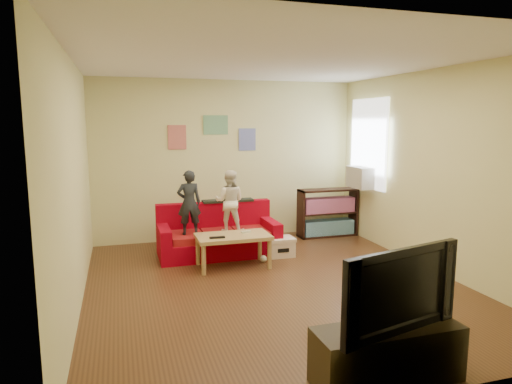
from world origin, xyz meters
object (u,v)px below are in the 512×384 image
object	(u,v)px
coffee_table	(233,239)
tv_stand	(387,354)
child_b	(229,201)
sofa	(218,237)
file_box	(280,247)
television	(391,287)
child_a	(189,203)
bookshelf	(328,215)

from	to	relation	value
coffee_table	tv_stand	bearing A→B (deg)	-81.52
child_b	coffee_table	distance (m)	0.69
sofa	coffee_table	xyz separation A→B (m)	(0.07, -0.69, 0.13)
file_box	television	distance (m)	3.46
tv_stand	television	world-z (taller)	television
child_a	television	size ratio (longest dim) A/B	0.83
coffee_table	file_box	bearing A→B (deg)	19.95
sofa	television	world-z (taller)	television
child_b	file_box	size ratio (longest dim) A/B	2.23
coffee_table	file_box	xyz separation A→B (m)	(0.80, 0.29, -0.25)
child_a	tv_stand	world-z (taller)	child_a
child_b	tv_stand	world-z (taller)	child_b
tv_stand	television	bearing A→B (deg)	0.00
television	bookshelf	bearing A→B (deg)	56.17
sofa	child_b	world-z (taller)	child_b
bookshelf	file_box	size ratio (longest dim) A/B	2.53
child_b	television	distance (m)	3.64
child_b	tv_stand	xyz separation A→B (m)	(0.38, -3.62, -0.62)
television	sofa	bearing A→B (deg)	84.00
child_b	television	bearing A→B (deg)	118.94
sofa	child_a	distance (m)	0.75
sofa	coffee_table	world-z (taller)	sofa
child_b	tv_stand	size ratio (longest dim) A/B	0.78
file_box	television	size ratio (longest dim) A/B	0.37
child_a	television	xyz separation A→B (m)	(0.98, -3.62, -0.08)
child_a	bookshelf	xyz separation A→B (m)	(2.54, 0.69, -0.47)
tv_stand	coffee_table	bearing A→B (deg)	97.92
child_a	child_b	size ratio (longest dim) A/B	1.02
sofa	file_box	distance (m)	0.96
tv_stand	sofa	bearing A→B (deg)	97.45
sofa	bookshelf	size ratio (longest dim) A/B	1.71
bookshelf	television	xyz separation A→B (m)	(-1.55, -4.31, 0.39)
sofa	tv_stand	world-z (taller)	sofa
bookshelf	television	world-z (taller)	television
bookshelf	tv_stand	size ratio (longest dim) A/B	0.89
child_b	tv_stand	bearing A→B (deg)	118.94
bookshelf	child_b	bearing A→B (deg)	-160.44
child_a	child_b	world-z (taller)	child_a
bookshelf	tv_stand	distance (m)	4.59
sofa	child_a	world-z (taller)	child_a
coffee_table	child_a	bearing A→B (deg)	134.86
file_box	tv_stand	world-z (taller)	tv_stand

